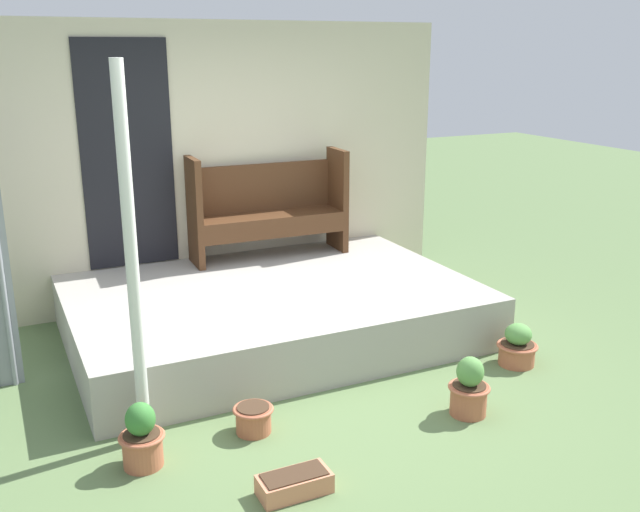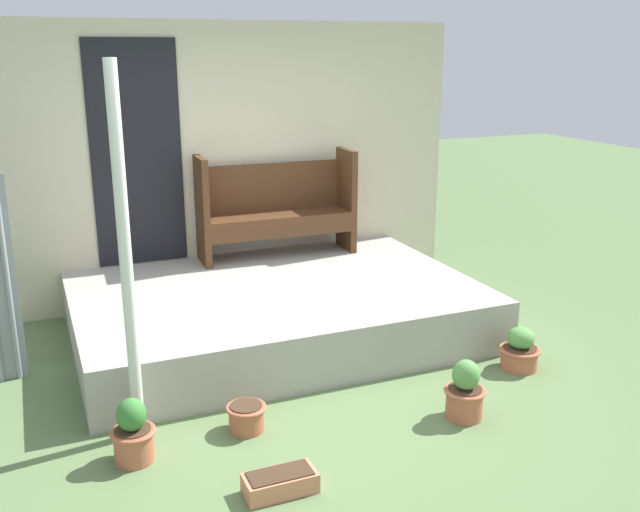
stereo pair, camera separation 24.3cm
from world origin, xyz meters
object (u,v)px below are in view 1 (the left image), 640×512
at_px(planter_box_rect, 294,484).
at_px(flower_pot_far_right, 517,347).
at_px(flower_pot_left, 142,439).
at_px(flower_pot_right, 469,389).
at_px(flower_pot_middle, 253,418).
at_px(support_post, 132,263).
at_px(bench, 268,205).

bearing_deg(planter_box_rect, flower_pot_far_right, 19.51).
distance_m(flower_pot_left, flower_pot_right, 2.12).
xyz_separation_m(flower_pot_middle, planter_box_rect, (-0.02, -0.71, -0.04)).
relative_size(support_post, flower_pot_far_right, 6.93).
bearing_deg(support_post, flower_pot_middle, -18.53).
distance_m(bench, flower_pot_far_right, 2.65).
distance_m(bench, flower_pot_right, 2.84).
relative_size(flower_pot_left, flower_pot_right, 0.99).
height_order(flower_pot_middle, flower_pot_right, flower_pot_right).
xyz_separation_m(support_post, bench, (1.67, 2.11, -0.23)).
bearing_deg(flower_pot_middle, flower_pot_far_right, 1.95).
xyz_separation_m(flower_pot_left, flower_pot_middle, (0.72, 0.08, -0.08)).
bearing_deg(support_post, bench, 51.53).
bearing_deg(flower_pot_right, flower_pot_middle, 163.89).
relative_size(flower_pot_middle, planter_box_rect, 0.65).
bearing_deg(planter_box_rect, support_post, 123.76).
bearing_deg(flower_pot_far_right, flower_pot_left, -176.96).
bearing_deg(bench, flower_pot_right, -80.95).
xyz_separation_m(support_post, flower_pot_right, (2.02, -0.61, -0.98)).
bearing_deg(planter_box_rect, flower_pot_right, 12.54).
distance_m(flower_pot_far_right, planter_box_rect, 2.35).
bearing_deg(flower_pot_left, flower_pot_middle, 6.33).
height_order(support_post, flower_pot_middle, support_post).
bearing_deg(flower_pot_left, planter_box_rect, -42.30).
xyz_separation_m(flower_pot_middle, flower_pot_right, (1.38, -0.40, 0.08)).
relative_size(flower_pot_left, flower_pot_middle, 1.54).
bearing_deg(flower_pot_far_right, planter_box_rect, -160.49).
relative_size(support_post, flower_pot_right, 5.63).
bearing_deg(flower_pot_far_right, support_post, 177.15).
height_order(flower_pot_middle, flower_pot_far_right, flower_pot_far_right).
xyz_separation_m(bench, flower_pot_middle, (-1.03, -2.32, -0.83)).
bearing_deg(planter_box_rect, bench, 70.83).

